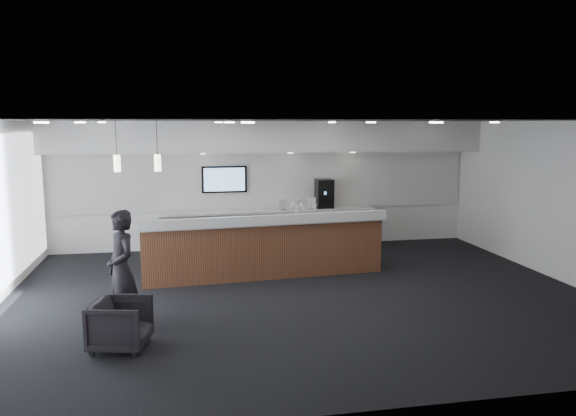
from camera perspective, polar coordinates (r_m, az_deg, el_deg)
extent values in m
plane|color=black|center=(9.86, 1.35, -8.84)|extent=(10.00, 10.00, 0.00)
cube|color=#232325|center=(9.40, 1.42, 8.88)|extent=(10.00, 8.00, 0.02)
cube|color=white|center=(13.42, -2.24, 2.41)|extent=(10.00, 0.02, 3.00)
cube|color=white|center=(11.64, 26.20, 0.54)|extent=(0.02, 8.00, 3.00)
cube|color=silver|center=(12.90, -1.97, 7.27)|extent=(10.00, 0.90, 0.70)
cube|color=silver|center=(13.38, -2.23, 2.82)|extent=(9.80, 0.06, 1.40)
cube|color=#9EA1A7|center=(13.22, -1.98, -2.29)|extent=(5.00, 0.60, 0.90)
cube|color=silver|center=(13.14, -1.99, -0.26)|extent=(5.06, 0.66, 0.05)
cylinder|color=silver|center=(12.75, -10.68, -2.65)|extent=(0.60, 0.02, 0.02)
cylinder|color=silver|center=(12.79, -6.19, -2.51)|extent=(0.60, 0.02, 0.02)
cylinder|color=silver|center=(12.90, -1.76, -2.36)|extent=(0.60, 0.02, 0.02)
cylinder|color=silver|center=(13.10, 2.56, -2.20)|extent=(0.60, 0.02, 0.02)
cylinder|color=silver|center=(13.36, 6.74, -2.03)|extent=(0.60, 0.02, 0.02)
cube|color=black|center=(13.20, -6.49, 2.91)|extent=(1.05, 0.07, 0.62)
cube|color=#3376CD|center=(13.16, -6.48, 2.89)|extent=(0.95, 0.01, 0.54)
cylinder|color=#F5E9BF|center=(10.02, -13.18, 4.35)|extent=(0.12, 0.12, 0.30)
cylinder|color=#F5E9BF|center=(10.07, -17.17, 4.21)|extent=(0.12, 0.12, 0.30)
cube|color=#4C2519|center=(10.93, -2.45, -4.24)|extent=(4.69, 1.01, 1.05)
cube|color=silver|center=(10.82, -2.47, -1.37)|extent=(4.77, 1.09, 0.06)
cube|color=silver|center=(10.45, -2.03, -1.23)|extent=(4.72, 0.48, 0.18)
cylinder|color=silver|center=(11.05, 0.88, -0.25)|extent=(0.04, 0.04, 0.28)
torus|color=silver|center=(10.97, 0.94, 0.42)|extent=(0.19, 0.04, 0.19)
cube|color=black|center=(13.41, 3.69, 1.49)|extent=(0.39, 0.44, 0.68)
cube|color=silver|center=(13.23, 3.94, -0.06)|extent=(0.24, 0.12, 0.02)
cube|color=silver|center=(13.05, -0.58, 0.35)|extent=(0.18, 0.07, 0.25)
cube|color=silver|center=(13.21, 2.38, 0.49)|extent=(0.20, 0.04, 0.27)
imported|color=black|center=(7.88, -16.65, -11.24)|extent=(0.87, 0.85, 0.67)
imported|color=black|center=(8.57, -16.56, -5.92)|extent=(0.65, 0.75, 1.72)
imported|color=white|center=(13.34, 4.48, 0.18)|extent=(0.11, 0.11, 0.10)
imported|color=white|center=(13.31, 3.90, 0.17)|extent=(0.15, 0.15, 0.10)
imported|color=white|center=(13.27, 3.31, 0.15)|extent=(0.13, 0.13, 0.10)
imported|color=white|center=(13.24, 2.73, 0.13)|extent=(0.14, 0.14, 0.10)
imported|color=white|center=(13.21, 2.14, 0.12)|extent=(0.15, 0.15, 0.10)
imported|color=white|center=(13.18, 1.54, 0.10)|extent=(0.11, 0.11, 0.10)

